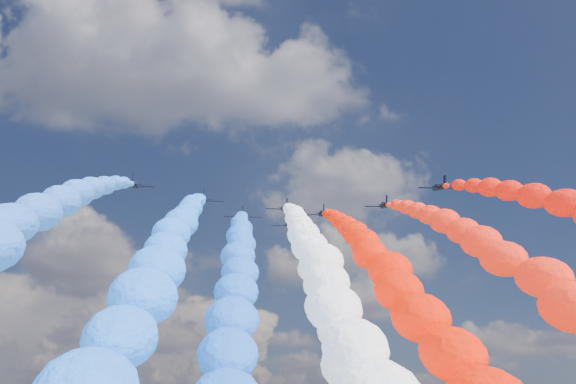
{
  "coord_description": "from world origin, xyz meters",
  "views": [
    {
      "loc": [
        -8.41,
        -138.67,
        64.24
      ],
      "look_at": [
        0.0,
        4.0,
        113.28
      ],
      "focal_mm": 46.17,
      "sensor_mm": 36.0,
      "label": 1
    }
  ],
  "objects": [
    {
      "name": "trail_2",
      "position": [
        -9.39,
        -40.99,
        86.28
      ],
      "size": [
        5.89,
        108.42,
        53.34
      ],
      "primitive_type": null,
      "color": "blue"
    },
    {
      "name": "jet_3",
      "position": [
        -0.33,
        8.68,
        111.28
      ],
      "size": [
        8.51,
        11.34,
        5.28
      ],
      "primitive_type": null,
      "rotation": [
        0.28,
        0.0,
        0.05
      ],
      "color": "black"
    },
    {
      "name": "jet_2",
      "position": [
        -9.39,
        14.65,
        111.28
      ],
      "size": [
        8.51,
        11.33,
        5.28
      ],
      "primitive_type": null,
      "rotation": [
        0.28,
        0.0,
        0.05
      ],
      "color": "black"
    },
    {
      "name": "trail_3",
      "position": [
        -0.33,
        -46.96,
        86.28
      ],
      "size": [
        5.89,
        108.42,
        53.34
      ],
      "primitive_type": null,
      "color": "white"
    },
    {
      "name": "trail_0",
      "position": [
        -29.81,
        -59.78,
        86.28
      ],
      "size": [
        5.89,
        108.42,
        53.34
      ],
      "primitive_type": null,
      "color": "blue"
    },
    {
      "name": "jet_4",
      "position": [
        1.18,
        20.99,
        111.28
      ],
      "size": [
        8.03,
        10.99,
        5.28
      ],
      "primitive_type": null,
      "rotation": [
        0.28,
        0.0,
        -0.0
      ],
      "color": "black"
    },
    {
      "name": "jet_1",
      "position": [
        -17.12,
        4.11,
        111.28
      ],
      "size": [
        8.6,
        11.4,
        5.28
      ],
      "primitive_type": null,
      "rotation": [
        0.28,
        0.0,
        0.05
      ],
      "color": "black"
    },
    {
      "name": "jet_7",
      "position": [
        28.6,
        -6.47,
        111.28
      ],
      "size": [
        8.08,
        11.02,
        5.28
      ],
      "primitive_type": null,
      "rotation": [
        0.28,
        0.0,
        0.01
      ],
      "color": "black"
    },
    {
      "name": "jet_6",
      "position": [
        20.09,
        5.56,
        111.28
      ],
      "size": [
        8.68,
        11.45,
        5.28
      ],
      "primitive_type": null,
      "rotation": [
        0.28,
        0.0,
        -0.06
      ],
      "color": "black"
    },
    {
      "name": "jet_5",
      "position": [
        7.85,
        12.08,
        111.28
      ],
      "size": [
        8.28,
        11.17,
        5.28
      ],
      "primitive_type": null,
      "rotation": [
        0.28,
        0.0,
        -0.02
      ],
      "color": "black"
    },
    {
      "name": "trail_1",
      "position": [
        -17.12,
        -51.52,
        86.28
      ],
      "size": [
        5.89,
        108.42,
        53.34
      ],
      "primitive_type": null,
      "color": "#216FFE"
    },
    {
      "name": "trail_5",
      "position": [
        7.85,
        -43.56,
        86.28
      ],
      "size": [
        5.89,
        108.42,
        53.34
      ],
      "primitive_type": null,
      "color": "red"
    },
    {
      "name": "trail_4",
      "position": [
        1.18,
        -34.65,
        86.28
      ],
      "size": [
        5.89,
        108.42,
        53.34
      ],
      "primitive_type": null,
      "color": "white"
    },
    {
      "name": "trail_6",
      "position": [
        20.09,
        -50.08,
        86.28
      ],
      "size": [
        5.89,
        108.42,
        53.34
      ],
      "primitive_type": null,
      "color": "red"
    },
    {
      "name": "jet_0",
      "position": [
        -29.81,
        -4.14,
        111.28
      ],
      "size": [
        8.63,
        11.42,
        5.28
      ],
      "primitive_type": null,
      "rotation": [
        0.28,
        0.0,
        0.06
      ],
      "color": "black"
    }
  ]
}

